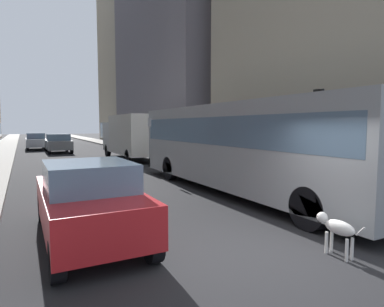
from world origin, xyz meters
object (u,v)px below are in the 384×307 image
object	(u,v)px
box_truck	(132,135)
pedestrian_in_coat	(254,153)
car_red_coupe	(88,200)
traffic_light_near	(319,123)
pedestrian_with_handbag	(356,168)
car_grey_wagon	(58,143)
transit_bus	(240,142)
car_silver_sedan	(36,141)
dalmatian_dog	(336,228)

from	to	relation	value
box_truck	pedestrian_in_coat	bearing A→B (deg)	-71.60
car_red_coupe	pedestrian_in_coat	size ratio (longest dim) A/B	2.55
traffic_light_near	pedestrian_with_handbag	bearing A→B (deg)	-68.38
car_grey_wagon	pedestrian_with_handbag	xyz separation A→B (m)	(6.54, -23.54, 0.19)
traffic_light_near	car_grey_wagon	bearing A→B (deg)	105.21
transit_bus	car_silver_sedan	world-z (taller)	transit_bus
car_red_coupe	pedestrian_in_coat	world-z (taller)	pedestrian_in_coat
transit_bus	car_grey_wagon	distance (m)	21.28
pedestrian_with_handbag	traffic_light_near	size ratio (longest dim) A/B	0.50
car_red_coupe	traffic_light_near	world-z (taller)	traffic_light_near
transit_bus	car_grey_wagon	size ratio (longest dim) A/B	2.73
transit_bus	box_truck	xyz separation A→B (m)	(0.00, 12.65, -0.11)
pedestrian_with_handbag	traffic_light_near	world-z (taller)	traffic_light_near
car_grey_wagon	traffic_light_near	size ratio (longest dim) A/B	1.24
dalmatian_dog	pedestrian_in_coat	distance (m)	9.91
transit_bus	pedestrian_with_handbag	xyz separation A→B (m)	(2.54, -2.66, -0.76)
car_red_coupe	car_silver_sedan	bearing A→B (deg)	90.00
pedestrian_in_coat	traffic_light_near	bearing A→B (deg)	-102.50
car_grey_wagon	traffic_light_near	xyz separation A→B (m)	(6.10, -22.43, 1.61)
box_truck	traffic_light_near	size ratio (longest dim) A/B	2.21
car_silver_sedan	car_red_coupe	bearing A→B (deg)	-90.00
car_grey_wagon	car_red_coupe	world-z (taller)	same
car_grey_wagon	dalmatian_dog	size ratio (longest dim) A/B	4.38
pedestrian_with_handbag	car_red_coupe	bearing A→B (deg)	178.48
car_grey_wagon	pedestrian_in_coat	xyz separation A→B (m)	(7.15, -17.70, 0.19)
transit_bus	pedestrian_in_coat	size ratio (longest dim) A/B	6.82
box_truck	pedestrian_in_coat	xyz separation A→B (m)	(3.15, -9.47, -0.66)
car_silver_sedan	pedestrian_with_handbag	size ratio (longest dim) A/B	2.66
pedestrian_in_coat	box_truck	bearing A→B (deg)	108.40
car_grey_wagon	pedestrian_with_handbag	distance (m)	24.44
car_red_coupe	traffic_light_near	distance (m)	7.92
box_truck	car_grey_wagon	bearing A→B (deg)	115.92
car_red_coupe	pedestrian_in_coat	xyz separation A→B (m)	(8.75, 5.63, 0.19)
car_silver_sedan	car_red_coupe	xyz separation A→B (m)	(0.00, -28.35, -0.00)
box_truck	pedestrian_with_handbag	distance (m)	15.53
car_grey_wagon	dalmatian_dog	bearing A→B (deg)	-85.22
box_truck	dalmatian_dog	distance (m)	18.16
transit_bus	car_silver_sedan	size ratio (longest dim) A/B	2.56
car_grey_wagon	dalmatian_dog	world-z (taller)	car_grey_wagon
car_silver_sedan	dalmatian_dog	distance (m)	31.52
car_silver_sedan	pedestrian_in_coat	distance (m)	24.35
car_silver_sedan	dalmatian_dog	world-z (taller)	car_silver_sedan
transit_bus	traffic_light_near	bearing A→B (deg)	-36.41
car_red_coupe	dalmatian_dog	size ratio (longest dim) A/B	4.48
car_grey_wagon	car_red_coupe	xyz separation A→B (m)	(-1.60, -23.33, -0.00)
car_silver_sedan	car_red_coupe	size ratio (longest dim) A/B	1.05
car_silver_sedan	traffic_light_near	bearing A→B (deg)	-74.33
car_silver_sedan	dalmatian_dog	xyz separation A→B (m)	(3.80, -31.29, -0.31)
car_grey_wagon	car_red_coupe	distance (m)	23.38
transit_bus	car_red_coupe	xyz separation A→B (m)	(-5.60, -2.44, -0.96)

